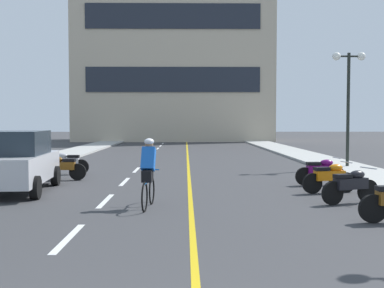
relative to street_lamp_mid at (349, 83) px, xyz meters
name	(u,v)px	position (x,y,z in m)	size (l,w,h in m)	color
ground_plane	(183,164)	(-7.30, 2.55, -3.80)	(140.00, 140.00, 0.00)	#38383A
curb_left	(54,158)	(-14.50, 5.55, -3.74)	(2.40, 72.00, 0.12)	#A8A8A3
curb_right	(312,158)	(-0.10, 5.55, -3.74)	(2.40, 72.00, 0.12)	#A8A8A3
lane_dash_1	(69,238)	(-9.30, -12.45, -3.80)	(0.14, 2.20, 0.01)	silver
lane_dash_2	(105,201)	(-9.30, -8.45, -3.80)	(0.14, 2.20, 0.01)	silver
lane_dash_3	(125,182)	(-9.30, -4.45, -3.80)	(0.14, 2.20, 0.01)	silver
lane_dash_4	(136,170)	(-9.30, -0.45, -3.80)	(0.14, 2.20, 0.01)	silver
lane_dash_5	(144,162)	(-9.30, 3.55, -3.80)	(0.14, 2.20, 0.01)	silver
lane_dash_6	(150,156)	(-9.30, 7.55, -3.80)	(0.14, 2.20, 0.01)	silver
lane_dash_7	(154,152)	(-9.30, 11.55, -3.80)	(0.14, 2.20, 0.01)	silver
lane_dash_8	(158,149)	(-9.30, 15.55, -3.80)	(0.14, 2.20, 0.01)	silver
lane_dash_9	(161,146)	(-9.30, 19.55, -3.80)	(0.14, 2.20, 0.01)	silver
lane_dash_10	(163,144)	(-9.30, 23.55, -3.80)	(0.14, 2.20, 0.01)	silver
lane_dash_11	(165,142)	(-9.30, 27.55, -3.80)	(0.14, 2.20, 0.01)	silver
centre_line_yellow	(188,159)	(-7.05, 5.55, -3.80)	(0.12, 66.00, 0.01)	gold
office_building	(174,45)	(-8.41, 30.95, 6.56)	(20.56, 8.92, 20.72)	#BCAD93
street_lamp_mid	(349,83)	(0.00, 0.00, 0.00)	(1.46, 0.36, 5.01)	black
parked_car_near	(17,161)	(-12.19, -6.83, -2.88)	(2.17, 4.32, 1.82)	black
motorcycle_3	(351,185)	(-2.96, -8.95, -3.33)	(1.63, 0.81, 0.92)	black
motorcycle_4	(330,177)	(-2.95, -7.15, -3.33)	(1.68, 0.66, 0.92)	black
motorcycle_5	(321,171)	(-2.73, -5.45, -3.33)	(1.70, 0.60, 0.92)	black
motorcycle_6	(62,167)	(-11.59, -4.01, -3.33)	(1.70, 0.60, 0.92)	black
motorcycle_7	(67,163)	(-11.87, -2.16, -3.33)	(1.70, 0.60, 0.92)	black
cyclist_rider	(148,171)	(-8.09, -9.43, -2.91)	(0.43, 1.77, 1.71)	black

